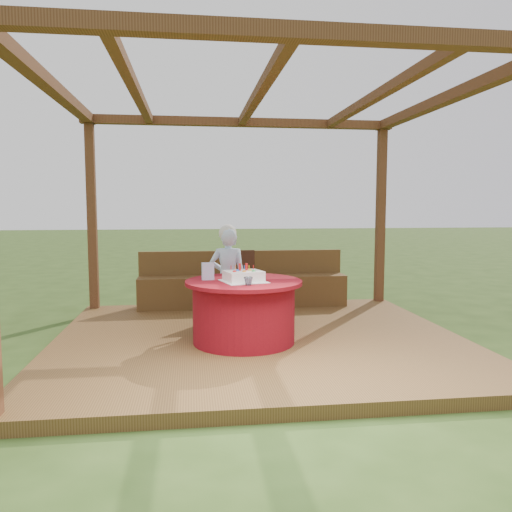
{
  "coord_description": "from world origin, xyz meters",
  "views": [
    {
      "loc": [
        -0.74,
        -5.43,
        1.57
      ],
      "look_at": [
        0.0,
        0.25,
        1.0
      ],
      "focal_mm": 35.0,
      "sensor_mm": 36.0,
      "label": 1
    }
  ],
  "objects_px": {
    "bench": "(243,288)",
    "drinking_glass": "(248,281)",
    "gift_bag": "(208,271)",
    "chair": "(241,281)",
    "table": "(244,311)",
    "birthday_cake": "(244,276)",
    "elderly_woman": "(228,275)"
  },
  "relations": [
    {
      "from": "birthday_cake",
      "to": "gift_bag",
      "type": "xyz_separation_m",
      "value": [
        -0.36,
        0.18,
        0.03
      ]
    },
    {
      "from": "bench",
      "to": "elderly_woman",
      "type": "distance_m",
      "value": 1.3
    },
    {
      "from": "chair",
      "to": "gift_bag",
      "type": "height_order",
      "value": "chair"
    },
    {
      "from": "bench",
      "to": "drinking_glass",
      "type": "relative_size",
      "value": 33.07
    },
    {
      "from": "gift_bag",
      "to": "birthday_cake",
      "type": "bearing_deg",
      "value": -29.91
    },
    {
      "from": "birthday_cake",
      "to": "drinking_glass",
      "type": "distance_m",
      "value": 0.25
    },
    {
      "from": "bench",
      "to": "table",
      "type": "xyz_separation_m",
      "value": [
        -0.19,
        -1.94,
        0.07
      ]
    },
    {
      "from": "bench",
      "to": "gift_bag",
      "type": "relative_size",
      "value": 16.43
    },
    {
      "from": "bench",
      "to": "birthday_cake",
      "type": "distance_m",
      "value": 2.08
    },
    {
      "from": "gift_bag",
      "to": "drinking_glass",
      "type": "relative_size",
      "value": 2.01
    },
    {
      "from": "bench",
      "to": "table",
      "type": "relative_size",
      "value": 2.42
    },
    {
      "from": "bench",
      "to": "table",
      "type": "distance_m",
      "value": 1.95
    },
    {
      "from": "drinking_glass",
      "to": "bench",
      "type": "bearing_deg",
      "value": 85.4
    },
    {
      "from": "bench",
      "to": "birthday_cake",
      "type": "bearing_deg",
      "value": -95.75
    },
    {
      "from": "table",
      "to": "drinking_glass",
      "type": "relative_size",
      "value": 13.68
    },
    {
      "from": "drinking_glass",
      "to": "birthday_cake",
      "type": "bearing_deg",
      "value": 94.71
    },
    {
      "from": "bench",
      "to": "chair",
      "type": "distance_m",
      "value": 0.82
    },
    {
      "from": "gift_bag",
      "to": "chair",
      "type": "bearing_deg",
      "value": 63.08
    },
    {
      "from": "bench",
      "to": "drinking_glass",
      "type": "bearing_deg",
      "value": -94.6
    },
    {
      "from": "chair",
      "to": "birthday_cake",
      "type": "bearing_deg",
      "value": -94.26
    },
    {
      "from": "elderly_woman",
      "to": "gift_bag",
      "type": "xyz_separation_m",
      "value": [
        -0.26,
        -0.63,
        0.13
      ]
    },
    {
      "from": "table",
      "to": "gift_bag",
      "type": "relative_size",
      "value": 6.8
    },
    {
      "from": "table",
      "to": "drinking_glass",
      "type": "bearing_deg",
      "value": -88.4
    },
    {
      "from": "gift_bag",
      "to": "drinking_glass",
      "type": "xyz_separation_m",
      "value": [
        0.39,
        -0.43,
        -0.05
      ]
    },
    {
      "from": "chair",
      "to": "gift_bag",
      "type": "distance_m",
      "value": 1.18
    },
    {
      "from": "table",
      "to": "chair",
      "type": "distance_m",
      "value": 1.16
    },
    {
      "from": "table",
      "to": "elderly_woman",
      "type": "xyz_separation_m",
      "value": [
        -0.12,
        0.72,
        0.29
      ]
    },
    {
      "from": "elderly_woman",
      "to": "gift_bag",
      "type": "bearing_deg",
      "value": -112.53
    },
    {
      "from": "elderly_woman",
      "to": "chair",
      "type": "bearing_deg",
      "value": 65.34
    },
    {
      "from": "birthday_cake",
      "to": "gift_bag",
      "type": "height_order",
      "value": "birthday_cake"
    },
    {
      "from": "elderly_woman",
      "to": "drinking_glass",
      "type": "relative_size",
      "value": 13.65
    },
    {
      "from": "chair",
      "to": "birthday_cake",
      "type": "distance_m",
      "value": 1.26
    }
  ]
}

